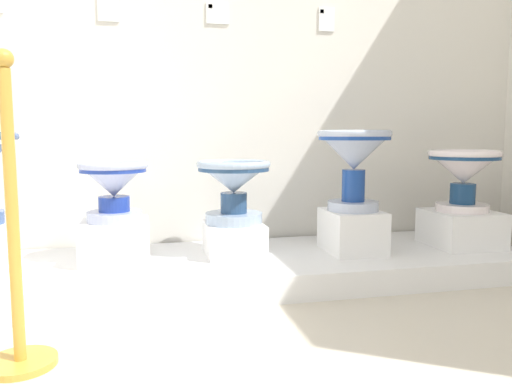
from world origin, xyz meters
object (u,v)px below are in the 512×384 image
(antique_toilet_rightmost, at_px, (113,183))
(antique_toilet_leftmost, at_px, (354,154))
(plinth_block_leftmost, at_px, (352,231))
(info_placard_second, at_px, (108,7))
(antique_toilet_central_ornate, at_px, (464,169))
(info_placard_fourth, at_px, (327,19))
(plinth_block_rightmost, at_px, (115,241))
(plinth_block_broad_patterned, at_px, (234,239))
(stanchion_post_near_left, at_px, (15,270))
(antique_toilet_broad_patterned, at_px, (234,182))
(info_placard_third, at_px, (218,13))
(plinth_block_central_ornate, at_px, (461,228))

(antique_toilet_rightmost, distance_m, antique_toilet_leftmost, 1.30)
(plinth_block_leftmost, relative_size, info_placard_second, 2.17)
(antique_toilet_central_ornate, bearing_deg, info_placard_fourth, 144.13)
(plinth_block_rightmost, xyz_separation_m, info_placard_fourth, (1.30, 0.39, 1.28))
(plinth_block_leftmost, relative_size, antique_toilet_central_ornate, 0.84)
(antique_toilet_rightmost, height_order, plinth_block_broad_patterned, antique_toilet_rightmost)
(antique_toilet_leftmost, bearing_deg, antique_toilet_rightmost, 176.07)
(stanchion_post_near_left, bearing_deg, info_placard_fourth, 38.71)
(plinth_block_rightmost, bearing_deg, antique_toilet_rightmost, 0.00)
(info_placard_second, relative_size, info_placard_fourth, 1.07)
(antique_toilet_leftmost, relative_size, antique_toilet_central_ornate, 1.09)
(antique_toilet_broad_patterned, height_order, info_placard_fourth, info_placard_fourth)
(plinth_block_broad_patterned, xyz_separation_m, info_placard_third, (-0.02, 0.39, 1.29))
(plinth_block_broad_patterned, relative_size, stanchion_post_near_left, 0.32)
(antique_toilet_rightmost, xyz_separation_m, antique_toilet_leftmost, (1.29, -0.09, 0.14))
(info_placard_second, bearing_deg, antique_toilet_central_ornate, -13.80)
(plinth_block_broad_patterned, bearing_deg, antique_toilet_central_ornate, -4.17)
(plinth_block_broad_patterned, distance_m, antique_toilet_leftmost, 0.81)
(info_placard_third, bearing_deg, info_placard_second, 180.00)
(antique_toilet_broad_patterned, xyz_separation_m, stanchion_post_near_left, (-0.91, -0.88, -0.20))
(antique_toilet_broad_patterned, bearing_deg, plinth_block_leftmost, -7.38)
(plinth_block_broad_patterned, xyz_separation_m, plinth_block_leftmost, (0.66, -0.09, 0.03))
(plinth_block_central_ornate, relative_size, info_placard_second, 2.38)
(plinth_block_rightmost, relative_size, plinth_block_broad_patterned, 1.00)
(info_placard_fourth, distance_m, stanchion_post_near_left, 2.34)
(plinth_block_leftmost, height_order, antique_toilet_central_ornate, antique_toilet_central_ornate)
(info_placard_second, xyz_separation_m, info_placard_third, (0.63, -0.00, 0.00))
(antique_toilet_rightmost, xyz_separation_m, plinth_block_leftmost, (1.29, -0.09, -0.29))
(info_placard_fourth, bearing_deg, antique_toilet_rightmost, -163.34)
(plinth_block_broad_patterned, height_order, info_placard_third, info_placard_third)
(plinth_block_broad_patterned, height_order, antique_toilet_central_ornate, antique_toilet_central_ornate)
(plinth_block_rightmost, distance_m, plinth_block_leftmost, 1.30)
(info_placard_fourth, height_order, stanchion_post_near_left, info_placard_fourth)
(antique_toilet_central_ornate, xyz_separation_m, info_placard_fourth, (-0.68, 0.49, 0.93))
(plinth_block_central_ornate, relative_size, antique_toilet_central_ornate, 0.92)
(antique_toilet_leftmost, distance_m, plinth_block_central_ornate, 0.82)
(antique_toilet_central_ornate, bearing_deg, plinth_block_central_ornate, 180.00)
(antique_toilet_rightmost, bearing_deg, antique_toilet_broad_patterned, -0.26)
(plinth_block_broad_patterned, xyz_separation_m, antique_toilet_broad_patterned, (0.00, 0.00, 0.32))
(plinth_block_central_ornate, height_order, info_placard_fourth, info_placard_fourth)
(plinth_block_leftmost, xyz_separation_m, info_placard_third, (-0.68, 0.48, 1.26))
(antique_toilet_broad_patterned, bearing_deg, stanchion_post_near_left, -136.09)
(plinth_block_central_ornate, bearing_deg, info_placard_second, 166.20)
(plinth_block_leftmost, bearing_deg, antique_toilet_rightmost, 176.07)
(plinth_block_central_ornate, height_order, stanchion_post_near_left, stanchion_post_near_left)
(antique_toilet_broad_patterned, relative_size, plinth_block_leftmost, 1.17)
(plinth_block_broad_patterned, xyz_separation_m, antique_toilet_leftmost, (0.66, -0.09, 0.46))
(plinth_block_leftmost, xyz_separation_m, plinth_block_central_ornate, (0.69, -0.01, -0.01))
(antique_toilet_central_ornate, height_order, info_placard_third, info_placard_third)
(info_placard_second, bearing_deg, antique_toilet_broad_patterned, -31.23)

